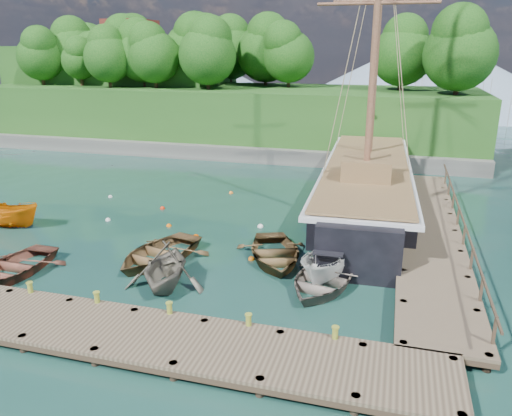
% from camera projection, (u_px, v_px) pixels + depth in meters
% --- Properties ---
extents(ground, '(160.00, 160.00, 0.00)m').
position_uv_depth(ground, '(178.00, 266.00, 23.52)').
color(ground, '#17362E').
rests_on(ground, ground).
extents(dock_near, '(20.00, 3.20, 1.10)m').
position_uv_depth(dock_near, '(152.00, 338.00, 16.92)').
color(dock_near, '#4D3E30').
rests_on(dock_near, ground).
extents(dock_east, '(3.20, 24.00, 1.10)m').
position_uv_depth(dock_east, '(429.00, 231.00, 26.81)').
color(dock_east, '#4D3E30').
rests_on(dock_east, ground).
extents(bollard_0, '(0.26, 0.26, 0.45)m').
position_uv_depth(bollard_0, '(33.00, 306.00, 19.89)').
color(bollard_0, olive).
rests_on(bollard_0, ground).
extents(bollard_1, '(0.26, 0.26, 0.45)m').
position_uv_depth(bollard_1, '(99.00, 316.00, 19.11)').
color(bollard_1, olive).
rests_on(bollard_1, ground).
extents(bollard_2, '(0.26, 0.26, 0.45)m').
position_uv_depth(bollard_2, '(171.00, 328.00, 18.33)').
color(bollard_2, olive).
rests_on(bollard_2, ground).
extents(bollard_3, '(0.26, 0.26, 0.45)m').
position_uv_depth(bollard_3, '(249.00, 340.00, 17.55)').
color(bollard_3, olive).
rests_on(bollard_3, ground).
extents(bollard_4, '(0.26, 0.26, 0.45)m').
position_uv_depth(bollard_4, '(334.00, 354.00, 16.77)').
color(bollard_4, olive).
rests_on(bollard_4, ground).
extents(rowboat_0, '(3.51, 4.85, 0.99)m').
position_uv_depth(rowboat_0, '(13.00, 275.00, 22.63)').
color(rowboat_0, brown).
rests_on(rowboat_0, ground).
extents(rowboat_1, '(4.17, 4.61, 2.12)m').
position_uv_depth(rowboat_1, '(166.00, 286.00, 21.56)').
color(rowboat_1, '#5F594D').
rests_on(rowboat_1, ground).
extents(rowboat_2, '(4.80, 5.85, 1.06)m').
position_uv_depth(rowboat_2, '(159.00, 261.00, 24.12)').
color(rowboat_2, brown).
rests_on(rowboat_2, ground).
extents(rowboat_3, '(4.45, 5.50, 1.01)m').
position_uv_depth(rowboat_3, '(322.00, 287.00, 21.45)').
color(rowboat_3, '#6D6158').
rests_on(rowboat_3, ground).
extents(rowboat_4, '(5.06, 5.89, 1.03)m').
position_uv_depth(rowboat_4, '(274.00, 260.00, 24.15)').
color(rowboat_4, brown).
rests_on(rowboat_4, ground).
extents(motorboat_orange, '(4.27, 1.86, 1.61)m').
position_uv_depth(motorboat_orange, '(8.00, 227.00, 28.69)').
color(motorboat_orange, '#D16906').
rests_on(motorboat_orange, ground).
extents(cabin_boat_white, '(2.58, 4.65, 1.70)m').
position_uv_depth(cabin_boat_white, '(328.00, 279.00, 22.25)').
color(cabin_boat_white, white).
rests_on(cabin_boat_white, ground).
extents(schooner, '(6.19, 29.21, 21.70)m').
position_uv_depth(schooner, '(366.00, 189.00, 31.92)').
color(schooner, black).
rests_on(schooner, ground).
extents(mooring_buoy_0, '(0.31, 0.31, 0.31)m').
position_uv_depth(mooring_buoy_0, '(108.00, 221.00, 29.73)').
color(mooring_buoy_0, silver).
rests_on(mooring_buoy_0, ground).
extents(mooring_buoy_1, '(0.30, 0.30, 0.30)m').
position_uv_depth(mooring_buoy_1, '(169.00, 226.00, 28.77)').
color(mooring_buoy_1, '#F56507').
rests_on(mooring_buoy_1, ground).
extents(mooring_buoy_2, '(0.36, 0.36, 0.36)m').
position_uv_depth(mooring_buoy_2, '(196.00, 238.00, 27.05)').
color(mooring_buoy_2, '#DD4D00').
rests_on(mooring_buoy_2, ground).
extents(mooring_buoy_3, '(0.35, 0.35, 0.35)m').
position_uv_depth(mooring_buoy_3, '(260.00, 227.00, 28.64)').
color(mooring_buoy_3, silver).
rests_on(mooring_buoy_3, ground).
extents(mooring_buoy_4, '(0.30, 0.30, 0.30)m').
position_uv_depth(mooring_buoy_4, '(162.00, 209.00, 31.90)').
color(mooring_buoy_4, red).
rests_on(mooring_buoy_4, ground).
extents(mooring_buoy_5, '(0.29, 0.29, 0.29)m').
position_uv_depth(mooring_buoy_5, '(231.00, 193.00, 35.26)').
color(mooring_buoy_5, orange).
rests_on(mooring_buoy_5, ground).
extents(mooring_buoy_6, '(0.29, 0.29, 0.29)m').
position_uv_depth(mooring_buoy_6, '(110.00, 197.00, 34.37)').
color(mooring_buoy_6, silver).
rests_on(mooring_buoy_6, ground).
extents(mooring_buoy_7, '(0.32, 0.32, 0.32)m').
position_uv_depth(mooring_buoy_7, '(252.00, 260.00, 24.22)').
color(mooring_buoy_7, orange).
rests_on(mooring_buoy_7, ground).
extents(headland, '(51.00, 19.31, 12.90)m').
position_uv_depth(headland, '(187.00, 89.00, 53.90)').
color(headland, '#474744').
rests_on(headland, ground).
extents(distant_ridge, '(117.00, 40.00, 10.00)m').
position_uv_depth(distant_ridge, '(370.00, 82.00, 85.18)').
color(distant_ridge, '#728CA5').
rests_on(distant_ridge, ground).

